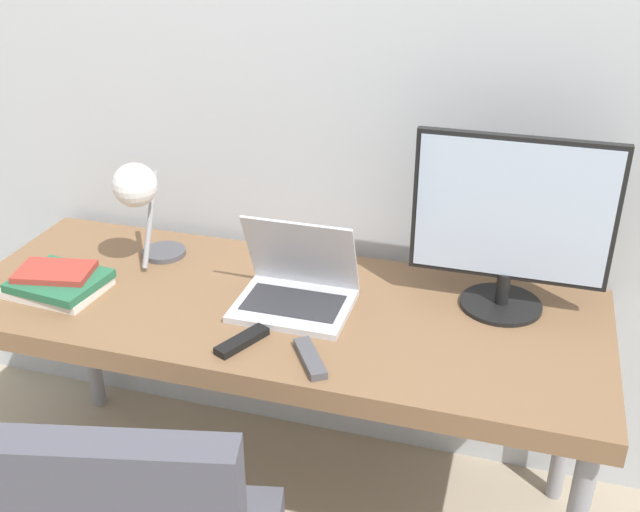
{
  "coord_description": "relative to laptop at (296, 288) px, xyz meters",
  "views": [
    {
      "loc": [
        0.61,
        -1.31,
        1.77
      ],
      "look_at": [
        0.13,
        0.3,
        0.91
      ],
      "focal_mm": 42.0,
      "sensor_mm": 36.0,
      "label": 1
    }
  ],
  "objects": [
    {
      "name": "media_remote",
      "position": [
        0.12,
        -0.25,
        -0.04
      ],
      "size": [
        0.12,
        0.16,
        0.02
      ],
      "color": "#4C4C51",
      "rests_on": "desk"
    },
    {
      "name": "wall_back",
      "position": [
        -0.05,
        0.39,
        0.52
      ],
      "size": [
        8.0,
        0.05,
        2.6
      ],
      "color": "silver",
      "rests_on": "ground_plane"
    },
    {
      "name": "tv_remote",
      "position": [
        -0.07,
        -0.22,
        -0.04
      ],
      "size": [
        0.1,
        0.16,
        0.02
      ],
      "color": "black",
      "rests_on": "desk"
    },
    {
      "name": "monitor",
      "position": [
        0.53,
        0.15,
        0.2
      ],
      "size": [
        0.51,
        0.22,
        0.48
      ],
      "color": "black",
      "rests_on": "desk"
    },
    {
      "name": "desk_lamp",
      "position": [
        -0.48,
        0.06,
        0.19
      ],
      "size": [
        0.13,
        0.25,
        0.34
      ],
      "color": "#4C4C51",
      "rests_on": "desk"
    },
    {
      "name": "book_stack",
      "position": [
        -0.66,
        -0.12,
        -0.02
      ],
      "size": [
        0.28,
        0.22,
        0.06
      ],
      "color": "silver",
      "rests_on": "desk"
    },
    {
      "name": "laptop",
      "position": [
        0.0,
        0.0,
        0.0
      ],
      "size": [
        0.3,
        0.24,
        0.24
      ],
      "color": "silver",
      "rests_on": "desk"
    },
    {
      "name": "desk",
      "position": [
        -0.05,
        -0.01,
        -0.11
      ],
      "size": [
        1.76,
        0.67,
        0.73
      ],
      "color": "brown",
      "rests_on": "ground_plane"
    }
  ]
}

